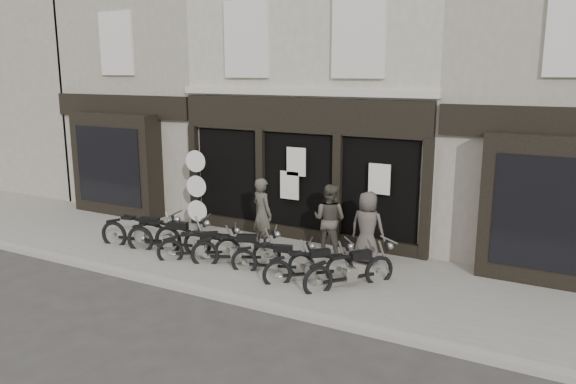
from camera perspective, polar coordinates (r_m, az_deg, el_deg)
The scene contains 17 objects.
ground_plane at distance 12.97m, azimuth -5.10°, elevation -8.52°, with size 90.00×90.00×0.00m, color #2D2B28.
pavement at distance 13.66m, azimuth -2.98°, elevation -7.14°, with size 30.00×4.20×0.12m, color slate.
kerb at distance 12.00m, azimuth -8.48°, elevation -10.02°, with size 30.00×0.25×0.13m, color gray.
central_building at distance 17.38m, azimuth 5.84°, elevation 10.49°, with size 7.30×6.22×8.34m.
neighbour_left at distance 20.68m, azimuth -10.90°, elevation 10.49°, with size 5.60×6.73×8.34m.
filler_left at distance 26.69m, azimuth -24.57°, elevation 10.08°, with size 11.00×6.00×8.20m, color gray.
motorcycle_0 at distance 14.97m, azimuth -14.65°, elevation -4.23°, with size 2.31×0.80×1.12m.
motorcycle_1 at distance 14.45m, azimuth -11.94°, elevation -4.73°, with size 2.24×0.92×1.10m.
motorcycle_2 at distance 13.76m, azimuth -8.92°, elevation -5.70°, with size 1.75×1.35×0.96m.
motorcycle_3 at distance 13.30m, azimuth -5.22°, elevation -6.13°, with size 1.98×1.20×1.03m.
motorcycle_4 at distance 12.74m, azimuth -1.46°, elevation -7.08°, with size 1.88×0.86×0.93m.
motorcycle_5 at distance 12.25m, azimuth 2.24°, elevation -7.79°, with size 1.66×1.55×0.98m.
motorcycle_6 at distance 12.00m, azimuth 6.37°, elevation -8.16°, with size 1.51×1.88×1.05m.
man_left at distance 14.23m, azimuth -2.63°, elevation -2.22°, with size 0.67×0.44×1.83m, color #3F3C33.
man_centre at distance 13.83m, azimuth 4.24°, elevation -2.80°, with size 0.86×0.67×1.77m, color #3F3C33.
man_right at distance 13.33m, azimuth 8.08°, elevation -3.58°, with size 0.84×0.55×1.72m, color #433C38.
advert_sign_post at distance 15.97m, azimuth -9.20°, elevation -0.10°, with size 0.61×0.39×2.51m.
Camera 1 is at (6.84, -10.02, 4.57)m, focal length 35.00 mm.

